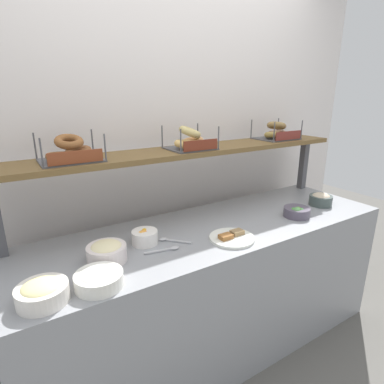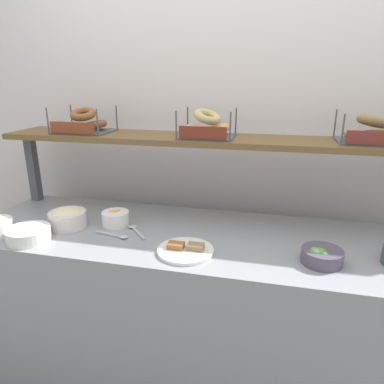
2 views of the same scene
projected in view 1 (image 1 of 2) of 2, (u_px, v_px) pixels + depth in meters
ground_plane at (212, 342)px, 2.13m from camera, size 8.00×8.00×0.00m
back_wall at (170, 154)px, 2.22m from camera, size 3.49×0.06×2.40m
deli_counter at (213, 288)px, 2.00m from camera, size 2.29×0.70×0.85m
shelf_riser_right at (303, 164)px, 2.58m from camera, size 0.05×0.05×0.40m
upper_shelf at (191, 151)px, 1.97m from camera, size 2.25×0.32×0.03m
bowl_veggie_mix at (297, 212)px, 2.02m from camera, size 0.17×0.17×0.07m
bowl_potato_salad at (107, 252)px, 1.48m from camera, size 0.19×0.19×0.10m
bowl_tuna_salad at (321, 199)px, 2.22m from camera, size 0.16×0.16×0.09m
bowl_cream_cheese at (99, 278)px, 1.29m from camera, size 0.20×0.20×0.08m
bowl_egg_salad at (42, 292)px, 1.19m from camera, size 0.19×0.19×0.09m
bowl_fruit_salad at (145, 237)px, 1.66m from camera, size 0.14×0.14×0.08m
serving_plate_white at (232, 237)px, 1.71m from camera, size 0.25×0.25×0.04m
serving_spoon_near_plate at (170, 240)px, 1.69m from camera, size 0.13×0.14×0.01m
serving_spoon_by_edge at (167, 249)px, 1.59m from camera, size 0.18×0.05×0.01m
bagel_basket_cinnamon_raisin at (70, 152)px, 1.58m from camera, size 0.30×0.24×0.14m
bagel_basket_plain at (190, 141)px, 1.93m from camera, size 0.28×0.25×0.15m
bagel_basket_everything at (276, 133)px, 2.34m from camera, size 0.29×0.26×0.14m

